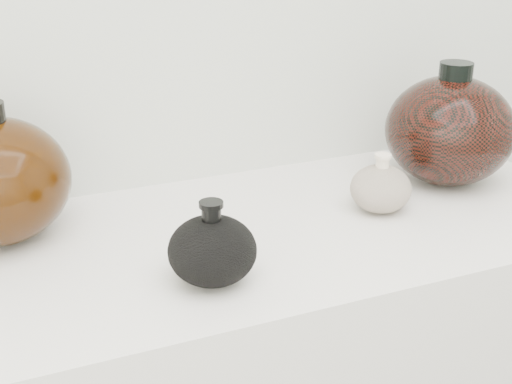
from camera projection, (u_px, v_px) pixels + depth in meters
name	position (u px, v px, depth m)	size (l,w,h in m)	color
black_gourd_vase	(212.00, 250.00, 0.97)	(0.15, 0.15, 0.12)	black
cream_gourd_vase	(381.00, 188.00, 1.19)	(0.11, 0.11, 0.10)	beige
right_round_pot	(450.00, 130.00, 1.29)	(0.27, 0.27, 0.22)	black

